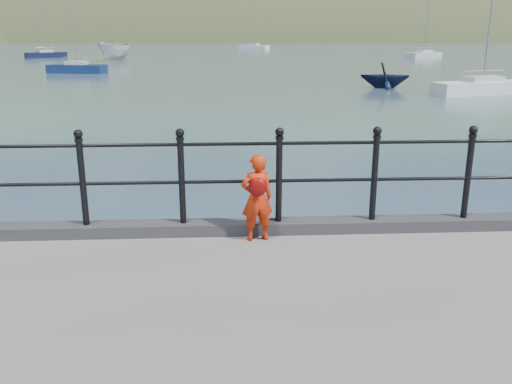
{
  "coord_description": "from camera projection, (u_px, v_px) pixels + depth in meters",
  "views": [
    {
      "loc": [
        -0.04,
        -6.6,
        3.47
      ],
      "look_at": [
        0.31,
        -0.2,
        1.55
      ],
      "focal_mm": 38.0,
      "sensor_mm": 36.0,
      "label": 1
    }
  ],
  "objects": [
    {
      "name": "sailboat_near",
      "position": [
        482.0,
        88.0,
        30.45
      ],
      "size": [
        6.02,
        2.95,
        8.04
      ],
      "rotation": [
        0.0,
        0.0,
        0.24
      ],
      "color": "silver",
      "rests_on": "ground"
    },
    {
      "name": "far_shore",
      "position": [
        310.0,
        90.0,
        244.82
      ],
      "size": [
        830.0,
        200.0,
        156.0
      ],
      "color": "#333A21",
      "rests_on": "ground"
    },
    {
      "name": "child",
      "position": [
        257.0,
        197.0,
        6.49
      ],
      "size": [
        0.44,
        0.35,
        1.07
      ],
      "rotation": [
        0.0,
        0.0,
        3.35
      ],
      "color": "red",
      "rests_on": "quay"
    },
    {
      "name": "launch_white",
      "position": [
        115.0,
        51.0,
        63.33
      ],
      "size": [
        4.12,
        6.1,
        2.21
      ],
      "primitive_type": "imported",
      "rotation": [
        0.0,
        0.0,
        -0.38
      ],
      "color": "silver",
      "rests_on": "ground"
    },
    {
      "name": "sailboat_deep",
      "position": [
        254.0,
        47.0,
        102.51
      ],
      "size": [
        6.0,
        4.92,
        8.96
      ],
      "rotation": [
        0.0,
        0.0,
        -0.6
      ],
      "color": "white",
      "rests_on": "ground"
    },
    {
      "name": "ground",
      "position": [
        232.0,
        298.0,
        7.31
      ],
      "size": [
        600.0,
        600.0,
        0.0
      ],
      "primitive_type": "plane",
      "color": "#2D4251",
      "rests_on": "ground"
    },
    {
      "name": "railing",
      "position": [
        230.0,
        170.0,
        6.64
      ],
      "size": [
        18.11,
        0.11,
        1.2
      ],
      "color": "black",
      "rests_on": "kerb"
    },
    {
      "name": "kerb",
      "position": [
        231.0,
        227.0,
        6.86
      ],
      "size": [
        60.0,
        0.3,
        0.15
      ],
      "primitive_type": "cube",
      "color": "#28282B",
      "rests_on": "quay"
    },
    {
      "name": "launch_navy",
      "position": [
        385.0,
        75.0,
        33.54
      ],
      "size": [
        3.44,
        3.13,
        1.56
      ],
      "primitive_type": "imported",
      "rotation": [
        0.0,
        0.0,
        1.35
      ],
      "color": "#0E1733",
      "rests_on": "ground"
    },
    {
      "name": "sailboat_port",
      "position": [
        77.0,
        69.0,
        45.42
      ],
      "size": [
        5.05,
        2.62,
        7.17
      ],
      "rotation": [
        0.0,
        0.0,
        -0.23
      ],
      "color": "navy",
      "rests_on": "ground"
    },
    {
      "name": "sailboat_far",
      "position": [
        424.0,
        55.0,
        70.37
      ],
      "size": [
        5.84,
        4.89,
        8.67
      ],
      "rotation": [
        0.0,
        0.0,
        0.63
      ],
      "color": "beige",
      "rests_on": "ground"
    },
    {
      "name": "sailboat_left",
      "position": [
        46.0,
        55.0,
        70.46
      ],
      "size": [
        5.13,
        3.98,
        7.34
      ],
      "rotation": [
        0.0,
        0.0,
        0.55
      ],
      "color": "black",
      "rests_on": "ground"
    }
  ]
}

